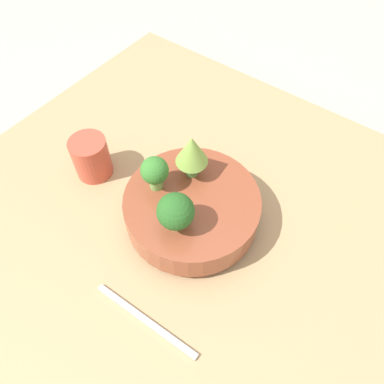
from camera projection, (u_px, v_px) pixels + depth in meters
The scene contains 8 objects.
ground_plane at pixel (190, 226), 0.73m from camera, with size 6.00×6.00×0.00m, color #ADA89E.
table at pixel (190, 221), 0.71m from camera, with size 0.92×0.85×0.04m.
bowl at pixel (192, 208), 0.66m from camera, with size 0.24×0.24×0.07m.
romanesco_piece_far at pixel (192, 151), 0.62m from camera, with size 0.06×0.06×0.09m.
broccoli_floret_left at pixel (155, 172), 0.62m from camera, with size 0.05×0.05×0.07m.
broccoli_floret_front at pixel (176, 212), 0.57m from camera, with size 0.06×0.06×0.07m.
cup at pixel (91, 157), 0.73m from camera, with size 0.07×0.07×0.08m.
fork at pixel (146, 320), 0.58m from camera, with size 0.19×0.02×0.01m.
Camera 1 is at (0.23, -0.30, 0.63)m, focal length 35.00 mm.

